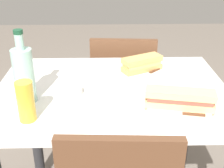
% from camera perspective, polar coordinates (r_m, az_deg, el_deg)
% --- Properties ---
extents(dining_table, '(1.00, 0.73, 0.77)m').
position_cam_1_polar(dining_table, '(1.36, -0.00, -6.16)').
color(dining_table, silver).
rests_on(dining_table, ground).
extents(chair_near, '(0.43, 0.43, 0.85)m').
position_cam_1_polar(chair_near, '(1.92, 2.07, -0.96)').
color(chair_near, brown).
rests_on(chair_near, ground).
extents(plate_near, '(0.24, 0.24, 0.01)m').
position_cam_1_polar(plate_near, '(1.15, 12.57, -4.53)').
color(plate_near, silver).
rests_on(plate_near, dining_table).
extents(baguette_sandwich_near, '(0.26, 0.12, 0.07)m').
position_cam_1_polar(baguette_sandwich_near, '(1.13, 12.77, -2.73)').
color(baguette_sandwich_near, '#DBB77A').
rests_on(baguette_sandwich_near, plate_near).
extents(knife_near, '(0.18, 0.04, 0.01)m').
position_cam_1_polar(knife_near, '(1.10, 13.30, -5.51)').
color(knife_near, silver).
rests_on(knife_near, plate_near).
extents(plate_far, '(0.24, 0.24, 0.01)m').
position_cam_1_polar(plate_far, '(1.44, 5.63, 2.34)').
color(plate_far, silver).
rests_on(plate_far, dining_table).
extents(baguette_sandwich_far, '(0.20, 0.15, 0.07)m').
position_cam_1_polar(baguette_sandwich_far, '(1.42, 5.70, 3.87)').
color(baguette_sandwich_far, tan).
rests_on(baguette_sandwich_far, plate_far).
extents(knife_far, '(0.14, 0.13, 0.01)m').
position_cam_1_polar(knife_far, '(1.40, 7.17, 2.08)').
color(knife_far, silver).
rests_on(knife_far, plate_far).
extents(water_bottle, '(0.08, 0.08, 0.29)m').
position_cam_1_polar(water_bottle, '(1.19, -16.42, 1.81)').
color(water_bottle, '#99C6B7').
rests_on(water_bottle, dining_table).
extents(beer_glass, '(0.06, 0.06, 0.15)m').
position_cam_1_polar(beer_glass, '(1.08, -16.07, -3.20)').
color(beer_glass, gold).
rests_on(beer_glass, dining_table).
extents(olive_bowl, '(0.09, 0.09, 0.03)m').
position_cam_1_polar(olive_bowl, '(1.25, -7.67, -1.24)').
color(olive_bowl, silver).
rests_on(olive_bowl, dining_table).
extents(paper_napkin, '(0.14, 0.14, 0.00)m').
position_cam_1_polar(paper_napkin, '(1.07, 1.06, -6.92)').
color(paper_napkin, white).
rests_on(paper_napkin, dining_table).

